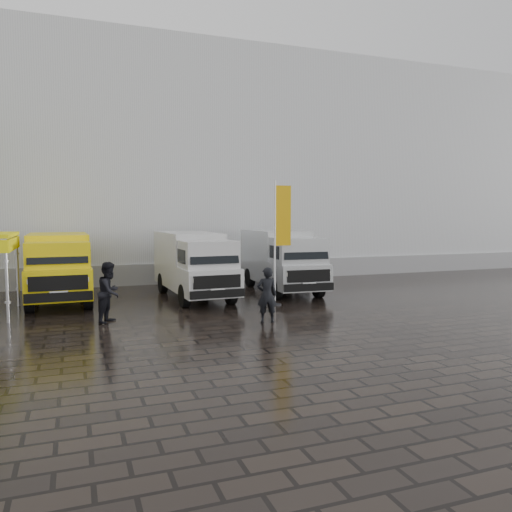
{
  "coord_description": "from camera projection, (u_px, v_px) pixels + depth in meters",
  "views": [
    {
      "loc": [
        -6.24,
        -16.07,
        3.3
      ],
      "look_at": [
        0.46,
        2.2,
        1.72
      ],
      "focal_mm": 35.0,
      "sensor_mm": 36.0,
      "label": 1
    }
  ],
  "objects": [
    {
      "name": "ground",
      "position": [
        265.0,
        310.0,
        17.45
      ],
      "size": [
        120.0,
        120.0,
        0.0
      ],
      "primitive_type": "plane",
      "color": "black",
      "rests_on": "ground"
    },
    {
      "name": "exhibition_hall",
      "position": [
        206.0,
        174.0,
        32.62
      ],
      "size": [
        44.0,
        16.0,
        12.0
      ],
      "primitive_type": "cube",
      "color": "silver",
      "rests_on": "ground"
    },
    {
      "name": "hall_plinth",
      "position": [
        246.0,
        270.0,
        25.53
      ],
      "size": [
        44.0,
        0.15,
        1.0
      ],
      "primitive_type": "cube",
      "color": "gray",
      "rests_on": "ground"
    },
    {
      "name": "van_yellow",
      "position": [
        59.0,
        269.0,
        18.89
      ],
      "size": [
        2.29,
        5.67,
        2.6
      ],
      "primitive_type": null,
      "rotation": [
        0.0,
        0.0,
        0.02
      ],
      "color": "yellow",
      "rests_on": "ground"
    },
    {
      "name": "van_white",
      "position": [
        194.0,
        266.0,
        20.0
      ],
      "size": [
        2.25,
        6.1,
        2.61
      ],
      "primitive_type": null,
      "rotation": [
        0.0,
        0.0,
        0.04
      ],
      "color": "silver",
      "rests_on": "ground"
    },
    {
      "name": "van_silver",
      "position": [
        281.0,
        261.0,
        21.67
      ],
      "size": [
        2.39,
        6.22,
        2.65
      ],
      "primitive_type": null,
      "rotation": [
        0.0,
        0.0,
        -0.06
      ],
      "color": "silver",
      "rests_on": "ground"
    },
    {
      "name": "flagpole",
      "position": [
        279.0,
        237.0,
        18.33
      ],
      "size": [
        0.88,
        0.5,
        4.59
      ],
      "color": "black",
      "rests_on": "ground"
    },
    {
      "name": "wheelie_bin",
      "position": [
        303.0,
        269.0,
        25.93
      ],
      "size": [
        0.68,
        0.68,
        1.07
      ],
      "primitive_type": "cube",
      "rotation": [
        0.0,
        0.0,
        -0.05
      ],
      "color": "black",
      "rests_on": "ground"
    },
    {
      "name": "person_front",
      "position": [
        267.0,
        295.0,
        15.37
      ],
      "size": [
        0.7,
        0.53,
        1.72
      ],
      "primitive_type": "imported",
      "rotation": [
        0.0,
        0.0,
        2.94
      ],
      "color": "black",
      "rests_on": "ground"
    },
    {
      "name": "person_tent",
      "position": [
        110.0,
        292.0,
        15.42
      ],
      "size": [
        1.08,
        1.15,
        1.88
      ],
      "primitive_type": "imported",
      "rotation": [
        0.0,
        0.0,
        1.04
      ],
      "color": "black",
      "rests_on": "ground"
    }
  ]
}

